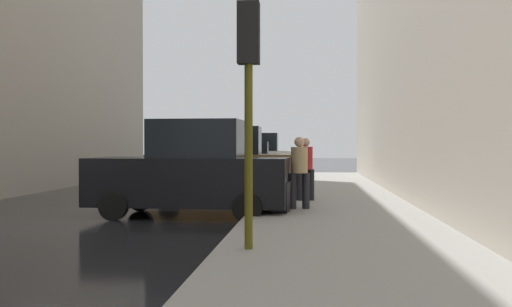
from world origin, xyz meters
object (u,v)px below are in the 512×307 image
at_px(parked_silver_sedan, 241,165).
at_px(pedestrian_in_tan_coat, 299,169).
at_px(traffic_light, 249,70).
at_px(parked_white_van, 254,158).
at_px(parked_black_suv, 191,172).
at_px(parked_bronze_suv, 223,165).
at_px(rolling_suitcase, 281,197).
at_px(fire_hydrant, 278,184).
at_px(pedestrian_in_red_jacket, 305,166).

xyz_separation_m(parked_silver_sedan, pedestrian_in_tan_coat, (2.51, -9.20, 0.26)).
bearing_deg(traffic_light, parked_white_van, 95.29).
relative_size(parked_black_suv, traffic_light, 1.29).
bearing_deg(pedestrian_in_tan_coat, parked_bronze_suv, 119.48).
xyz_separation_m(traffic_light, rolling_suitcase, (0.25, 4.58, -2.27)).
distance_m(fire_hydrant, traffic_light, 9.13).
bearing_deg(traffic_light, fire_hydrant, 90.32).
distance_m(parked_white_van, pedestrian_in_tan_coat, 14.92).
bearing_deg(parked_black_suv, parked_bronze_suv, 90.00).
relative_size(parked_bronze_suv, traffic_light, 1.29).
height_order(parked_silver_sedan, parked_white_van, parked_white_van).
distance_m(parked_bronze_suv, rolling_suitcase, 5.61).
relative_size(traffic_light, pedestrian_in_tan_coat, 2.11).
height_order(parked_black_suv, parked_silver_sedan, parked_black_suv).
bearing_deg(parked_bronze_suv, parked_white_van, 90.00).
relative_size(parked_bronze_suv, parked_white_van, 1.00).
distance_m(parked_bronze_suv, pedestrian_in_red_jacket, 3.55).
xyz_separation_m(parked_white_van, pedestrian_in_red_jacket, (2.64, -12.65, 0.07)).
height_order(traffic_light, pedestrian_in_red_jacket, traffic_light).
xyz_separation_m(parked_white_van, traffic_light, (1.85, -20.03, 1.73)).
xyz_separation_m(parked_black_suv, pedestrian_in_red_jacket, (2.64, 2.55, 0.07)).
distance_m(pedestrian_in_tan_coat, pedestrian_in_red_jacket, 2.07).
distance_m(traffic_light, pedestrian_in_tan_coat, 5.61).
bearing_deg(fire_hydrant, pedestrian_in_tan_coat, -78.72).
bearing_deg(pedestrian_in_red_jacket, parked_black_suv, -135.90).
bearing_deg(parked_white_van, parked_black_suv, -90.00).
relative_size(parked_black_suv, fire_hydrant, 6.62).
height_order(pedestrian_in_red_jacket, rolling_suitcase, pedestrian_in_red_jacket).
bearing_deg(traffic_light, pedestrian_in_tan_coat, 83.02).
distance_m(parked_silver_sedan, traffic_light, 14.77).
distance_m(parked_black_suv, traffic_light, 5.45).
xyz_separation_m(parked_bronze_suv, rolling_suitcase, (2.10, -5.17, -0.54)).
relative_size(parked_black_suv, parked_silver_sedan, 1.09).
distance_m(parked_bronze_suv, parked_silver_sedan, 4.77).
distance_m(parked_silver_sedan, parked_white_van, 5.51).
xyz_separation_m(parked_black_suv, rolling_suitcase, (2.10, -0.25, -0.54)).
distance_m(traffic_light, rolling_suitcase, 5.12).
relative_size(parked_silver_sedan, traffic_light, 1.18).
xyz_separation_m(parked_black_suv, fire_hydrant, (1.80, 4.01, -0.54)).
bearing_deg(parked_white_van, fire_hydrant, -80.84).
bearing_deg(parked_silver_sedan, traffic_light, -82.73).
xyz_separation_m(parked_bronze_suv, parked_silver_sedan, (0.00, 4.77, -0.18)).
height_order(parked_silver_sedan, rolling_suitcase, parked_silver_sedan).
bearing_deg(pedestrian_in_red_jacket, parked_bronze_suv, 138.04).
bearing_deg(parked_black_suv, pedestrian_in_red_jacket, 44.10).
xyz_separation_m(parked_white_van, rolling_suitcase, (2.10, -15.45, -0.54)).
bearing_deg(pedestrian_in_red_jacket, parked_white_van, 101.78).
relative_size(parked_bronze_suv, parked_silver_sedan, 1.09).
bearing_deg(fire_hydrant, parked_bronze_suv, 153.13).
height_order(parked_silver_sedan, traffic_light, traffic_light).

